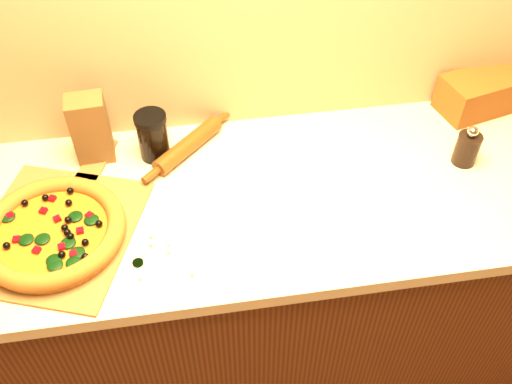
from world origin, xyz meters
The scene contains 10 objects.
cabinet centered at (0.00, 1.43, 0.43)m, with size 2.80×0.65×0.86m, color #411E0D.
countertop centered at (0.00, 1.43, 0.88)m, with size 2.84×0.68×0.04m, color beige.
pizza_peel centered at (-0.53, 1.38, 0.90)m, with size 0.51×0.63×0.01m.
pizza centered at (-0.53, 1.34, 0.93)m, with size 0.37×0.37×0.05m.
bottle_cap centered at (-0.33, 1.23, 0.90)m, with size 0.03×0.03×0.01m, color black.
pepper_grinder centered at (0.62, 1.46, 0.95)m, with size 0.07×0.07×0.13m.
rolling_pin centered at (-0.17, 1.63, 0.93)m, with size 0.28×0.27×0.05m.
bread_bag centered at (0.85, 1.71, 0.96)m, with size 0.43×0.14×0.12m, color brown.
paper_bag centered at (-0.44, 1.65, 1.00)m, with size 0.10×0.08×0.21m, color brown.
dark_jar centered at (-0.27, 1.63, 0.97)m, with size 0.09×0.09×0.15m.
Camera 1 is at (-0.17, 0.35, 2.04)m, focal length 40.00 mm.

